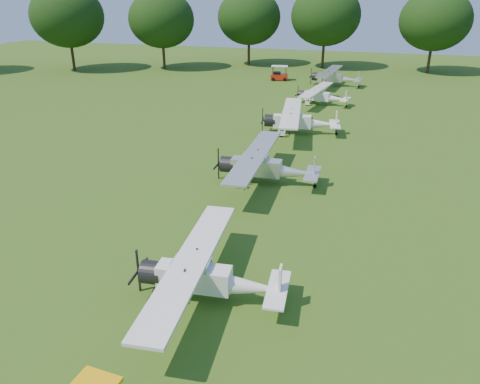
# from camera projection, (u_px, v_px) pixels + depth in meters

# --- Properties ---
(ground) EXTENTS (160.00, 160.00, 0.00)m
(ground) POSITION_uv_depth(u_px,v_px,m) (233.00, 215.00, 27.31)
(ground) COLOR #335214
(ground) RESTS_ON ground
(tree_belt) EXTENTS (137.36, 130.27, 14.52)m
(tree_belt) POSITION_uv_depth(u_px,v_px,m) (301.00, 79.00, 23.31)
(tree_belt) COLOR #312513
(tree_belt) RESTS_ON ground
(aircraft_3) EXTENTS (6.58, 10.48, 2.06)m
(aircraft_3) POSITION_uv_depth(u_px,v_px,m) (205.00, 275.00, 19.50)
(aircraft_3) COLOR white
(aircraft_3) RESTS_ON ground
(aircraft_4) EXTENTS (7.03, 11.18, 2.20)m
(aircraft_4) POSITION_uv_depth(u_px,v_px,m) (264.00, 165.00, 31.36)
(aircraft_4) COLOR silver
(aircraft_4) RESTS_ON ground
(aircraft_5) EXTENTS (7.13, 11.31, 2.22)m
(aircraft_5) POSITION_uv_depth(u_px,v_px,m) (298.00, 120.00, 42.14)
(aircraft_5) COLOR white
(aircraft_5) RESTS_ON ground
(aircraft_6) EXTENTS (6.07, 9.62, 1.89)m
(aircraft_6) POSITION_uv_depth(u_px,v_px,m) (321.00, 95.00, 52.75)
(aircraft_6) COLOR white
(aircraft_6) RESTS_ON ground
(aircraft_7) EXTENTS (6.90, 10.98, 2.16)m
(aircraft_7) POSITION_uv_depth(u_px,v_px,m) (334.00, 76.00, 62.91)
(aircraft_7) COLOR silver
(aircraft_7) RESTS_ON ground
(golf_cart) EXTENTS (2.59, 1.84, 2.03)m
(golf_cart) POSITION_uv_depth(u_px,v_px,m) (279.00, 75.00, 66.91)
(golf_cart) COLOR red
(golf_cart) RESTS_ON ground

